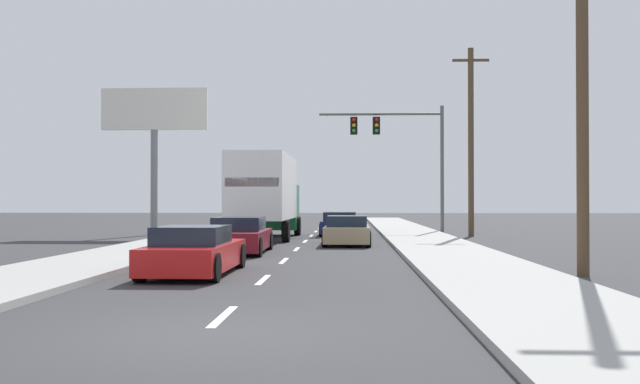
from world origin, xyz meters
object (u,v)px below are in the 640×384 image
object	(u,v)px
box_truck	(266,192)
car_tan	(347,231)
car_red	(194,252)
utility_pole_mid	(471,139)
car_maroon	(239,236)
traffic_signal_mast	(392,138)
car_navy	(340,224)
roadside_billboard	(154,126)
utility_pole_near	(582,61)

from	to	relation	value
box_truck	car_tan	bearing A→B (deg)	-47.50
car_red	utility_pole_mid	size ratio (longest dim) A/B	0.49
box_truck	car_maroon	xyz separation A→B (m)	(0.13, -8.66, -1.58)
car_maroon	car_red	size ratio (longest dim) A/B	0.99
box_truck	traffic_signal_mast	xyz separation A→B (m)	(6.20, 7.24, 3.14)
utility_pole_mid	car_tan	bearing A→B (deg)	-131.37
traffic_signal_mast	utility_pole_mid	xyz separation A→B (m)	(3.63, -4.38, -0.49)
car_navy	utility_pole_mid	distance (m)	7.81
roadside_billboard	car_navy	bearing A→B (deg)	1.86
car_navy	roadside_billboard	world-z (taller)	roadside_billboard
car_navy	utility_pole_mid	xyz separation A→B (m)	(6.48, -1.06, 4.24)
car_tan	traffic_signal_mast	bearing A→B (deg)	77.70
traffic_signal_mast	utility_pole_mid	bearing A→B (deg)	-50.33
traffic_signal_mast	box_truck	bearing A→B (deg)	-130.57
car_maroon	roadside_billboard	world-z (taller)	roadside_billboard
car_navy	utility_pole_near	bearing A→B (deg)	-73.25
box_truck	utility_pole_near	size ratio (longest dim) A/B	0.96
traffic_signal_mast	utility_pole_mid	world-z (taller)	utility_pole_mid
car_maroon	car_tan	world-z (taller)	car_maroon
car_red	car_navy	world-z (taller)	car_navy
car_maroon	car_red	world-z (taller)	car_maroon
utility_pole_near	roadside_billboard	size ratio (longest dim) A/B	1.29
car_red	car_navy	bearing A→B (deg)	80.64
car_maroon	utility_pole_mid	bearing A→B (deg)	49.88
box_truck	roadside_billboard	bearing A→B (deg)	149.81
car_navy	utility_pole_near	xyz separation A→B (m)	(5.89, -19.57, 4.44)
car_tan	roadside_billboard	xyz separation A→B (m)	(-9.92, 7.67, 5.07)
car_tan	box_truck	bearing A→B (deg)	132.50
car_red	car_maroon	bearing A→B (deg)	90.07
car_maroon	car_tan	xyz separation A→B (m)	(3.60, 4.59, -0.02)
car_red	utility_pole_mid	xyz separation A→B (m)	(9.70, 18.48, 4.26)
car_red	car_navy	size ratio (longest dim) A/B	0.98
car_tan	utility_pole_near	xyz separation A→B (m)	(5.51, -11.58, 4.46)
car_navy	utility_pole_mid	bearing A→B (deg)	-9.27
box_truck	utility_pole_mid	world-z (taller)	utility_pole_mid
traffic_signal_mast	utility_pole_near	size ratio (longest dim) A/B	0.73
traffic_signal_mast	car_red	bearing A→B (deg)	-104.85
car_navy	car_tan	size ratio (longest dim) A/B	1.04
car_navy	traffic_signal_mast	xyz separation A→B (m)	(2.84, 3.33, 4.73)
box_truck	car_maroon	distance (m)	8.81
car_navy	roadside_billboard	distance (m)	10.81
car_red	roadside_billboard	bearing A→B (deg)	108.22
car_navy	car_red	bearing A→B (deg)	-99.36
car_tan	utility_pole_mid	size ratio (longest dim) A/B	0.47
traffic_signal_mast	car_tan	bearing A→B (deg)	-102.30
car_red	traffic_signal_mast	xyz separation A→B (m)	(6.06, 22.86, 4.75)
car_navy	car_tan	xyz separation A→B (m)	(0.37, -7.98, -0.02)
utility_pole_mid	roadside_billboard	distance (m)	16.06
car_navy	car_tan	distance (m)	7.99
car_tan	utility_pole_mid	distance (m)	10.16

